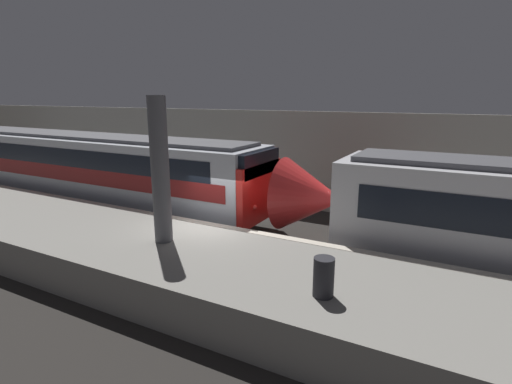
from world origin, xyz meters
TOP-DOWN VIEW (x-y plane):
  - ground_plane at (0.00, 0.00)m, footprint 120.00×120.00m
  - platform at (0.00, -2.16)m, footprint 40.00×4.32m
  - station_rear_barrier at (0.00, 6.82)m, footprint 50.00×0.15m
  - support_pillar_near at (-0.18, -2.03)m, footprint 0.51×0.51m
  - train_boxy at (-9.19, 2.13)m, footprint 20.25×3.03m
  - trash_bin at (4.96, -2.99)m, footprint 0.44×0.44m

SIDE VIEW (x-z plane):
  - ground_plane at x=0.00m, z-range 0.00..0.00m
  - platform at x=0.00m, z-range 0.00..1.14m
  - trash_bin at x=4.96m, z-range 1.13..1.98m
  - train_boxy at x=-9.19m, z-range 0.05..3.54m
  - station_rear_barrier at x=0.00m, z-range 0.00..4.53m
  - support_pillar_near at x=-0.18m, z-range 1.13..5.24m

